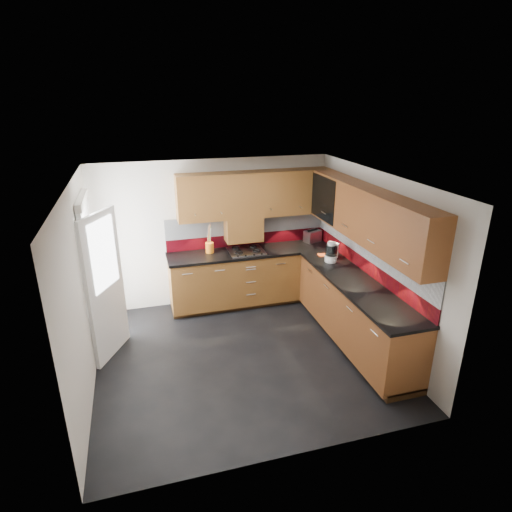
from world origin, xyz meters
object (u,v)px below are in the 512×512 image
object	(u,v)px
utensil_pot	(210,246)
food_processor	(331,253)
toaster	(313,236)
gas_hob	(246,251)

from	to	relation	value
utensil_pot	food_processor	size ratio (longest dim) A/B	1.54
utensil_pot	food_processor	xyz separation A→B (m)	(1.70, -0.90, 0.04)
utensil_pot	toaster	world-z (taller)	utensil_pot
utensil_pot	gas_hob	bearing A→B (deg)	-12.08
toaster	food_processor	world-z (taller)	food_processor
toaster	food_processor	bearing A→B (deg)	-96.08
gas_hob	food_processor	bearing A→B (deg)	-34.40
gas_hob	utensil_pot	distance (m)	0.60
gas_hob	utensil_pot	bearing A→B (deg)	167.92
utensil_pot	toaster	xyz separation A→B (m)	(1.81, 0.05, -0.00)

